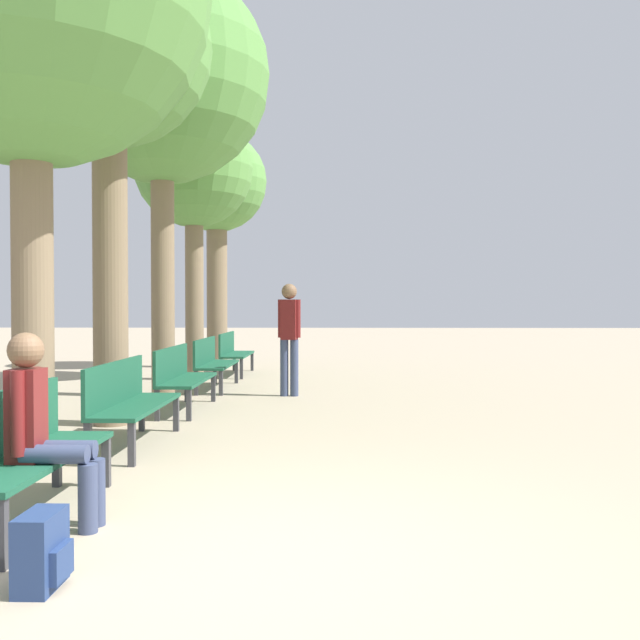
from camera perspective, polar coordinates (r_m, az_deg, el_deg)
name	(u,v)px	position (r m, az deg, el deg)	size (l,w,h in m)	color
ground_plane	(234,558)	(4.28, -6.92, -18.38)	(80.00, 80.00, 0.00)	tan
bench_row_0	(20,446)	(5.19, -22.90, -9.26)	(0.48, 1.85, 0.86)	#195138
bench_row_1	(128,397)	(7.48, -15.13, -6.00)	(0.48, 1.85, 0.86)	#195138
bench_row_2	(181,374)	(9.85, -11.09, -4.24)	(0.48, 1.85, 0.86)	#195138
bench_row_3	(212,360)	(12.25, -8.63, -3.16)	(0.48, 1.85, 0.86)	#195138
bench_row_4	(233,350)	(14.68, -6.99, -2.43)	(0.48, 1.85, 0.86)	#195138
tree_row_1	(109,53)	(9.33, -16.53, 19.81)	(2.44, 2.44, 5.74)	#7A664C
tree_row_2	(162,78)	(11.85, -12.54, 18.41)	(3.33, 3.33, 6.65)	#7A664C
tree_row_3	(194,172)	(13.97, -10.05, 11.56)	(2.24, 2.24, 5.14)	#7A664C
tree_row_4	(217,188)	(16.51, -8.27, 10.39)	(2.26, 2.26, 5.35)	#7A664C
person_seated	(44,425)	(4.92, -21.22, -7.83)	(0.59, 0.34, 1.26)	#384260
backpack	(42,551)	(4.03, -21.35, -16.86)	(0.21, 0.33, 0.39)	navy
pedestrian_near	(289,332)	(11.16, -2.48, -0.95)	(0.36, 0.24, 1.76)	#384260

